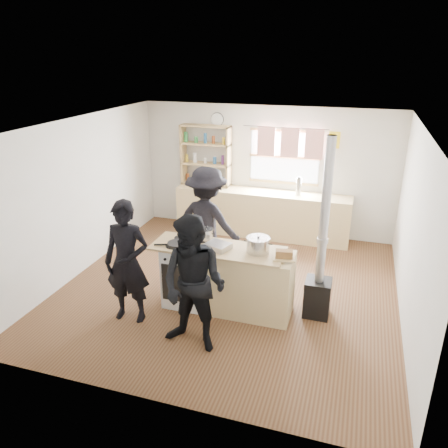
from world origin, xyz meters
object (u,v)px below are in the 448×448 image
(cooking_island, at_px, (227,279))
(stockpot_counter, at_px, (258,245))
(person_near_right, at_px, (194,285))
(stockpot_stove, at_px, (205,234))
(person_near_left, at_px, (127,262))
(roast_tray, at_px, (218,246))
(flue_heater, at_px, (319,273))
(thermos, at_px, (299,187))
(skillet_greens, at_px, (178,244))
(person_far, at_px, (207,223))
(bread_board, at_px, (284,255))

(cooking_island, relative_size, stockpot_counter, 6.22)
(person_near_right, bearing_deg, stockpot_stove, 111.33)
(stockpot_stove, height_order, person_near_left, person_near_left)
(cooking_island, relative_size, roast_tray, 5.25)
(flue_heater, bearing_deg, stockpot_counter, -166.89)
(cooking_island, height_order, person_near_left, person_near_left)
(stockpot_counter, bearing_deg, person_near_right, -119.08)
(cooking_island, relative_size, flue_heater, 0.79)
(stockpot_counter, bearing_deg, thermos, 87.31)
(stockpot_counter, distance_m, person_near_left, 1.74)
(skillet_greens, distance_m, person_far, 1.02)
(stockpot_counter, relative_size, flue_heater, 0.13)
(thermos, xyz_separation_m, flue_heater, (0.69, -2.56, -0.42))
(roast_tray, xyz_separation_m, person_near_right, (-0.00, -0.91, -0.11))
(person_near_left, xyz_separation_m, person_far, (0.57, 1.53, 0.06))
(flue_heater, bearing_deg, cooking_island, -170.12)
(thermos, bearing_deg, bread_board, -85.17)
(roast_tray, bearing_deg, cooking_island, 15.51)
(skillet_greens, distance_m, stockpot_counter, 1.11)
(person_far, bearing_deg, stockpot_stove, 118.37)
(person_near_right, bearing_deg, person_near_left, 171.51)
(thermos, distance_m, person_near_left, 3.82)
(roast_tray, distance_m, person_near_left, 1.23)
(flue_heater, height_order, person_far, flue_heater)
(roast_tray, distance_m, person_near_right, 0.92)
(cooking_island, relative_size, stockpot_stove, 8.67)
(thermos, distance_m, person_near_right, 3.78)
(flue_heater, relative_size, person_far, 1.39)
(person_near_right, bearing_deg, stockpot_counter, 69.16)
(bread_board, height_order, flue_heater, flue_heater)
(stockpot_stove, bearing_deg, person_near_right, -76.91)
(stockpot_counter, bearing_deg, flue_heater, 13.11)
(bread_board, bearing_deg, stockpot_counter, 164.99)
(stockpot_counter, relative_size, person_far, 0.18)
(stockpot_stove, height_order, bread_board, stockpot_stove)
(cooking_island, bearing_deg, roast_tray, -164.49)
(cooking_island, bearing_deg, person_near_left, -152.16)
(skillet_greens, relative_size, stockpot_counter, 1.15)
(bread_board, bearing_deg, thermos, 94.83)
(person_near_right, height_order, person_far, person_far)
(stockpot_stove, distance_m, person_near_left, 1.17)
(thermos, distance_m, stockpot_stove, 2.73)
(stockpot_stove, height_order, stockpot_counter, stockpot_counter)
(cooking_island, relative_size, person_near_left, 1.16)
(cooking_island, xyz_separation_m, stockpot_counter, (0.42, 0.02, 0.57))
(bread_board, bearing_deg, skillet_greens, -178.37)
(cooking_island, distance_m, stockpot_counter, 0.71)
(flue_heater, xyz_separation_m, person_far, (-1.85, 0.69, 0.26))
(roast_tray, bearing_deg, skillet_greens, -171.71)
(stockpot_stove, xyz_separation_m, person_near_right, (0.27, -1.16, -0.15))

